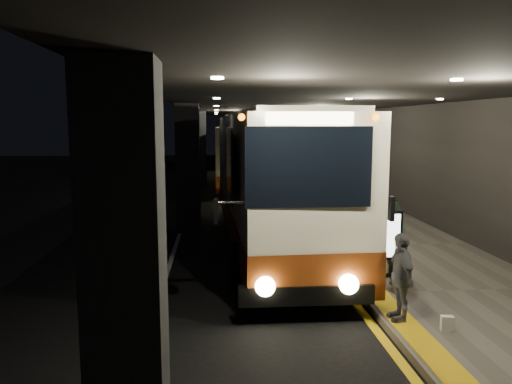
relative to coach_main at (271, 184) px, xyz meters
name	(u,v)px	position (x,y,z in m)	size (l,w,h in m)	color
ground	(237,261)	(-1.12, -1.82, -1.90)	(90.00, 90.00, 0.00)	black
lane_line_white	(182,225)	(-2.92, 3.18, -1.89)	(0.12, 50.00, 0.01)	silver
kerb_stripe_yellow	(294,223)	(1.23, 3.18, -1.89)	(0.18, 50.00, 0.01)	gold
sidewalk	(356,220)	(3.63, 3.18, -1.82)	(4.50, 50.00, 0.15)	#514C44
tactile_strip	(307,219)	(1.73, 3.18, -1.74)	(0.50, 50.00, 0.01)	gold
terminal_wall	(418,143)	(5.88, 3.18, 1.10)	(0.10, 50.00, 6.00)	black
support_columns	(188,168)	(-2.62, 2.18, 0.30)	(0.80, 24.80, 4.40)	black
canopy	(299,99)	(1.38, 3.18, 2.70)	(9.00, 50.00, 0.40)	black
coach_main	(271,184)	(0.00, 0.00, 0.00)	(3.02, 12.76, 3.95)	#EDE4C7
coach_second	(240,158)	(-0.27, 14.09, -0.21)	(2.85, 11.31, 3.52)	#EDE4C7
coach_third	(233,143)	(-0.15, 30.40, 0.05)	(3.02, 12.97, 4.06)	#EDE4C7
passenger_boarding	(331,221)	(1.68, -0.94, -0.98)	(0.56, 0.37, 1.53)	#D06184
passenger_waiting_green	(390,242)	(2.25, -4.28, -0.82)	(0.90, 0.56, 1.86)	#417653
passenger_waiting_grey	(400,277)	(1.68, -6.47, -0.93)	(0.96, 0.49, 1.64)	#424347
bag_polka	(399,285)	(2.23, -5.03, -1.58)	(0.28, 0.12, 0.34)	black
bag_plain	(447,323)	(2.34, -7.03, -1.61)	(0.21, 0.12, 0.27)	beige
info_sign	(383,237)	(1.88, -4.86, -0.56)	(0.84, 0.17, 1.76)	black
stanchion_post	(346,243)	(1.64, -2.81, -1.19)	(0.05, 0.05, 1.11)	black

